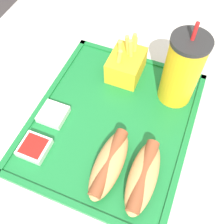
{
  "coord_description": "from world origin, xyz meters",
  "views": [
    {
      "loc": [
        0.21,
        0.09,
        1.22
      ],
      "look_at": [
        -0.05,
        -0.02,
        0.78
      ],
      "focal_mm": 42.0,
      "sensor_mm": 36.0,
      "label": 1
    }
  ],
  "objects_px": {
    "sauce_cup_mayo": "(53,114)",
    "sauce_cup_ketchup": "(34,147)",
    "fries_carton": "(126,64)",
    "hot_dog_near": "(109,163)",
    "soda_cup": "(182,71)",
    "hot_dog_far": "(143,176)"
  },
  "relations": [
    {
      "from": "hot_dog_near",
      "to": "fries_carton",
      "type": "relative_size",
      "value": 1.3
    },
    {
      "from": "sauce_cup_mayo",
      "to": "hot_dog_far",
      "type": "bearing_deg",
      "value": 73.98
    },
    {
      "from": "soda_cup",
      "to": "hot_dog_far",
      "type": "relative_size",
      "value": 1.35
    },
    {
      "from": "hot_dog_far",
      "to": "hot_dog_near",
      "type": "distance_m",
      "value": 0.06
    },
    {
      "from": "hot_dog_near",
      "to": "sauce_cup_ketchup",
      "type": "distance_m",
      "value": 0.15
    },
    {
      "from": "hot_dog_near",
      "to": "sauce_cup_mayo",
      "type": "bearing_deg",
      "value": -112.24
    },
    {
      "from": "soda_cup",
      "to": "sauce_cup_mayo",
      "type": "height_order",
      "value": "soda_cup"
    },
    {
      "from": "fries_carton",
      "to": "sauce_cup_ketchup",
      "type": "relative_size",
      "value": 2.04
    },
    {
      "from": "hot_dog_far",
      "to": "hot_dog_near",
      "type": "xyz_separation_m",
      "value": [
        0.0,
        -0.06,
        -0.0
      ]
    },
    {
      "from": "fries_carton",
      "to": "sauce_cup_mayo",
      "type": "bearing_deg",
      "value": -30.6
    },
    {
      "from": "soda_cup",
      "to": "hot_dog_near",
      "type": "relative_size",
      "value": 1.36
    },
    {
      "from": "soda_cup",
      "to": "sauce_cup_mayo",
      "type": "distance_m",
      "value": 0.28
    },
    {
      "from": "soda_cup",
      "to": "hot_dog_far",
      "type": "height_order",
      "value": "soda_cup"
    },
    {
      "from": "hot_dog_near",
      "to": "fries_carton",
      "type": "xyz_separation_m",
      "value": [
        -0.23,
        -0.05,
        0.01
      ]
    },
    {
      "from": "soda_cup",
      "to": "fries_carton",
      "type": "distance_m",
      "value": 0.13
    },
    {
      "from": "hot_dog_far",
      "to": "sauce_cup_mayo",
      "type": "bearing_deg",
      "value": -106.02
    },
    {
      "from": "sauce_cup_mayo",
      "to": "soda_cup",
      "type": "bearing_deg",
      "value": 123.95
    },
    {
      "from": "sauce_cup_mayo",
      "to": "sauce_cup_ketchup",
      "type": "height_order",
      "value": "same"
    },
    {
      "from": "soda_cup",
      "to": "fries_carton",
      "type": "height_order",
      "value": "soda_cup"
    },
    {
      "from": "hot_dog_near",
      "to": "sauce_cup_ketchup",
      "type": "relative_size",
      "value": 2.66
    },
    {
      "from": "sauce_cup_ketchup",
      "to": "fries_carton",
      "type": "bearing_deg",
      "value": 158.76
    },
    {
      "from": "hot_dog_near",
      "to": "sauce_cup_mayo",
      "type": "relative_size",
      "value": 2.66
    }
  ]
}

